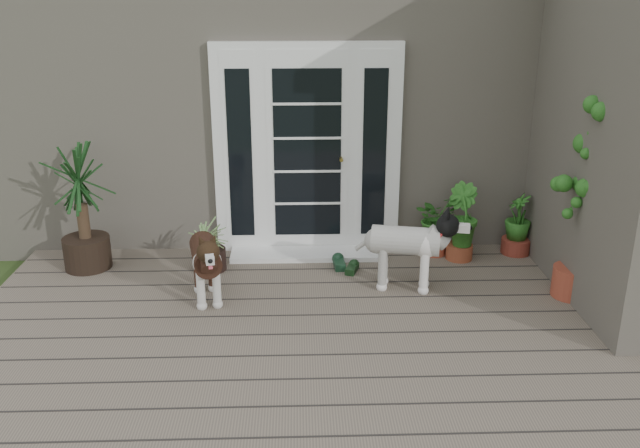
{
  "coord_description": "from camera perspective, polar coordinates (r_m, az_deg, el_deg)",
  "views": [
    {
      "loc": [
        -0.3,
        -4.1,
        2.79
      ],
      "look_at": [
        -0.1,
        1.75,
        0.7
      ],
      "focal_mm": 37.84,
      "sensor_mm": 36.0,
      "label": 1
    }
  ],
  "objects": [
    {
      "name": "clog_left",
      "position": [
        6.74,
        1.63,
        -3.28
      ],
      "size": [
        0.16,
        0.31,
        0.09
      ],
      "primitive_type": null,
      "rotation": [
        0.0,
        0.0,
        0.06
      ],
      "color": "#14331E",
      "rests_on": "deck"
    },
    {
      "name": "herb_c",
      "position": [
        7.3,
        16.34,
        -0.53
      ],
      "size": [
        0.33,
        0.33,
        0.5
      ],
      "primitive_type": "imported",
      "rotation": [
        0.0,
        0.0,
        4.67
      ],
      "color": "#285819",
      "rests_on": "deck"
    },
    {
      "name": "herb_a",
      "position": [
        7.07,
        9.72,
        -0.37
      ],
      "size": [
        0.62,
        0.62,
        0.57
      ],
      "primitive_type": "imported",
      "rotation": [
        0.0,
        0.0,
        0.61
      ],
      "color": "#1C5418",
      "rests_on": "deck"
    },
    {
      "name": "deck",
      "position": [
        5.28,
        1.62,
        -11.54
      ],
      "size": [
        6.2,
        4.6,
        0.12
      ],
      "primitive_type": "cube",
      "color": "#6B5B4C",
      "rests_on": "ground"
    },
    {
      "name": "herb_b",
      "position": [
        7.0,
        11.8,
        -0.69
      ],
      "size": [
        0.51,
        0.51,
        0.58
      ],
      "primitive_type": "imported",
      "rotation": [
        0.0,
        0.0,
        2.0
      ],
      "color": "#18541D",
      "rests_on": "deck"
    },
    {
      "name": "white_dog",
      "position": [
        6.21,
        7.2,
        -2.51
      ],
      "size": [
        0.89,
        0.53,
        0.69
      ],
      "primitive_type": null,
      "rotation": [
        0.0,
        0.0,
        -1.79
      ],
      "color": "silver",
      "rests_on": "deck"
    },
    {
      "name": "sapling",
      "position": [
        6.23,
        21.49,
        2.44
      ],
      "size": [
        0.72,
        0.72,
        1.95
      ],
      "primitive_type": null,
      "rotation": [
        0.0,
        0.0,
        -0.31
      ],
      "color": "#25611B",
      "rests_on": "deck"
    },
    {
      "name": "house_main",
      "position": [
        8.85,
        0.01,
        11.58
      ],
      "size": [
        7.4,
        4.0,
        3.1
      ],
      "primitive_type": "cube",
      "color": "#665E54",
      "rests_on": "ground"
    },
    {
      "name": "door_step",
      "position": [
        7.02,
        -1.0,
        -2.49
      ],
      "size": [
        1.6,
        0.4,
        0.05
      ],
      "primitive_type": "cube",
      "color": "white",
      "rests_on": "deck"
    },
    {
      "name": "clog_right",
      "position": [
        6.64,
        2.73,
        -3.72
      ],
      "size": [
        0.2,
        0.29,
        0.08
      ],
      "primitive_type": null,
      "rotation": [
        0.0,
        0.0,
        -0.33
      ],
      "color": "black",
      "rests_on": "deck"
    },
    {
      "name": "door_unit",
      "position": [
        6.89,
        -1.08,
        6.25
      ],
      "size": [
        1.9,
        0.14,
        2.15
      ],
      "primitive_type": "cube",
      "color": "white",
      "rests_on": "deck"
    },
    {
      "name": "spider_plant",
      "position": [
        6.68,
        -9.4,
        -1.52
      ],
      "size": [
        0.57,
        0.57,
        0.58
      ],
      "primitive_type": null,
      "rotation": [
        0.0,
        0.0,
        0.05
      ],
      "color": "#A5BB73",
      "rests_on": "deck"
    },
    {
      "name": "yucca",
      "position": [
        6.92,
        -19.51,
        1.31
      ],
      "size": [
        1.0,
        1.0,
        1.25
      ],
      "primitive_type": null,
      "rotation": [
        0.0,
        0.0,
        0.18
      ],
      "color": "black",
      "rests_on": "deck"
    },
    {
      "name": "brindle_dog",
      "position": [
        6.03,
        -9.61,
        -3.59
      ],
      "size": [
        0.49,
        0.82,
        0.64
      ],
      "primitive_type": null,
      "rotation": [
        0.0,
        0.0,
        3.36
      ],
      "color": "#3D2116",
      "rests_on": "deck"
    }
  ]
}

